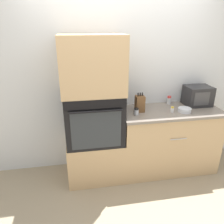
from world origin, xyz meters
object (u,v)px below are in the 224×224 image
at_px(wall_oven, 94,117).
at_px(microwave, 198,96).
at_px(condiment_jar_mid, 172,110).
at_px(condiment_jar_near, 169,100).
at_px(bowl, 185,110).
at_px(condiment_jar_far, 136,111).
at_px(knife_block, 140,104).

distance_m(wall_oven, microwave, 1.51).
distance_m(wall_oven, condiment_jar_mid, 1.03).
distance_m(microwave, condiment_jar_mid, 0.53).
bearing_deg(condiment_jar_near, wall_oven, -168.52).
relative_size(condiment_jar_near, condiment_jar_mid, 1.50).
bearing_deg(microwave, condiment_jar_near, 165.31).
distance_m(wall_oven, bowl, 1.20).
distance_m(microwave, condiment_jar_far, 0.98).
relative_size(microwave, bowl, 2.07).
xyz_separation_m(knife_block, condiment_jar_near, (0.50, 0.20, -0.05)).
xyz_separation_m(wall_oven, knife_block, (0.61, 0.02, 0.13)).
height_order(knife_block, condiment_jar_mid, knife_block).
bearing_deg(condiment_jar_near, condiment_jar_mid, -105.89).
xyz_separation_m(microwave, condiment_jar_far, (-0.95, -0.21, -0.09)).
bearing_deg(condiment_jar_near, knife_block, -157.85).
relative_size(bowl, condiment_jar_mid, 2.14).
bearing_deg(wall_oven, condiment_jar_far, -8.80).
xyz_separation_m(knife_block, condiment_jar_far, (-0.07, -0.11, -0.06)).
height_order(wall_oven, bowl, wall_oven).
height_order(condiment_jar_near, condiment_jar_far, condiment_jar_near).
bearing_deg(knife_block, condiment_jar_far, -124.68).
distance_m(condiment_jar_near, condiment_jar_mid, 0.33).
bearing_deg(condiment_jar_far, wall_oven, 171.20).
distance_m(bowl, condiment_jar_mid, 0.17).
xyz_separation_m(bowl, condiment_jar_near, (-0.08, 0.33, 0.03)).
xyz_separation_m(microwave, bowl, (-0.30, -0.23, -0.11)).
xyz_separation_m(wall_oven, condiment_jar_near, (1.11, 0.23, 0.08)).
relative_size(wall_oven, condiment_jar_mid, 8.96).
relative_size(knife_block, condiment_jar_far, 2.88).
distance_m(wall_oven, knife_block, 0.63).
distance_m(knife_block, condiment_jar_far, 0.14).
height_order(condiment_jar_mid, condiment_jar_far, condiment_jar_far).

